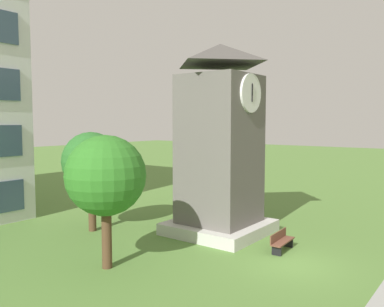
{
  "coord_description": "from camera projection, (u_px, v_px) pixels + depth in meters",
  "views": [
    {
      "loc": [
        -15.29,
        -6.43,
        5.88
      ],
      "look_at": [
        1.08,
        5.96,
        4.25
      ],
      "focal_mm": 37.27,
      "sensor_mm": 36.0,
      "label": 1
    }
  ],
  "objects": [
    {
      "name": "ground_plane",
      "position": [
        291.0,
        264.0,
        16.49
      ],
      "size": [
        160.0,
        160.0,
        0.0
      ],
      "primitive_type": "plane",
      "color": "#567F38"
    },
    {
      "name": "clock_tower",
      "position": [
        220.0,
        150.0,
        20.84
      ],
      "size": [
        4.72,
        4.72,
        9.88
      ],
      "color": "#605B56",
      "rests_on": "ground"
    },
    {
      "name": "park_bench",
      "position": [
        281.0,
        241.0,
        18.15
      ],
      "size": [
        1.82,
        0.58,
        0.88
      ],
      "color": "brown",
      "rests_on": "ground"
    },
    {
      "name": "tree_streetside",
      "position": [
        91.0,
        162.0,
        21.26
      ],
      "size": [
        3.11,
        3.11,
        5.35
      ],
      "color": "#513823",
      "rests_on": "ground"
    },
    {
      "name": "tree_near_tower",
      "position": [
        106.0,
        176.0,
        15.78
      ],
      "size": [
        3.22,
        3.22,
        5.37
      ],
      "color": "#513823",
      "rests_on": "ground"
    }
  ]
}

